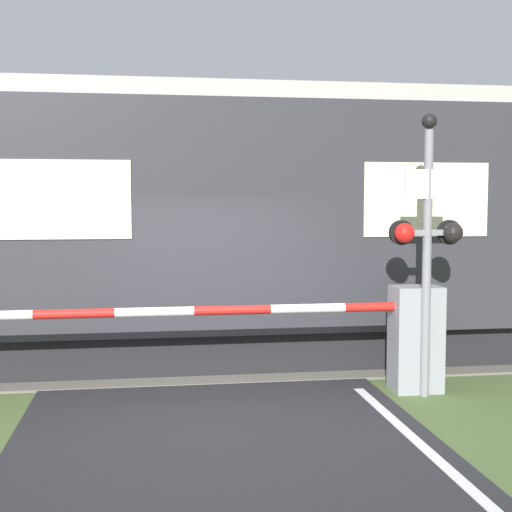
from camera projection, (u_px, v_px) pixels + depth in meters
The scene contains 5 objects.
ground_plane at pixel (218, 422), 7.69m from camera, with size 80.00×80.00×0.00m, color #4C6033.
track_bed at pixel (199, 357), 10.74m from camera, with size 36.00×3.20×0.13m.
train at pixel (391, 224), 11.03m from camera, with size 17.51×2.79×3.96m.
crossing_barrier at pixel (370, 334), 8.80m from camera, with size 6.86×0.44×1.32m.
signal_post at pixel (428, 237), 8.55m from camera, with size 0.91×0.26×3.41m.
Camera 1 is at (-0.72, -7.50, 2.38)m, focal length 50.00 mm.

